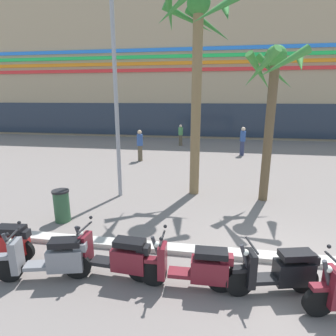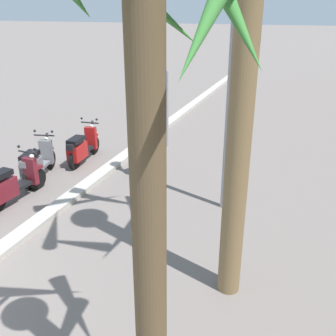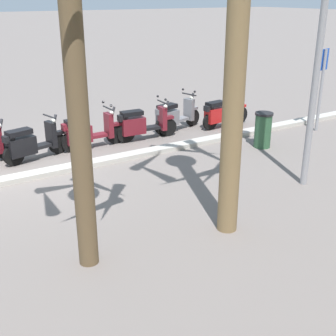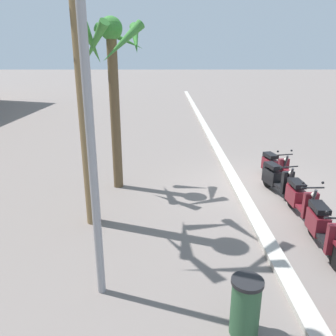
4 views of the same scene
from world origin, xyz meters
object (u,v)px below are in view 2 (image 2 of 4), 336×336
Objects in this scene: scooter_grey_mid_front at (37,164)px; scooter_maroon_second_in_line at (11,184)px; palm_tree_mid_walkway at (143,61)px; crossing_sign at (166,100)px; litter_bin at (145,159)px; scooter_red_last_in_row at (82,148)px; street_lamp at (235,8)px.

scooter_grey_mid_front is 0.99× the size of scooter_maroon_second_in_line.
crossing_sign is at bearing -160.54° from palm_tree_mid_walkway.
litter_bin is (-1.20, 2.50, 0.02)m from scooter_grey_mid_front.
litter_bin is (2.46, 0.30, -1.02)m from crossing_sign.
scooter_red_last_in_row is 0.99× the size of scooter_maroon_second_in_line.
palm_tree_mid_walkway is (6.39, 4.82, 3.40)m from scooter_red_last_in_row.
scooter_grey_mid_front is at bearing -64.31° from litter_bin.
scooter_maroon_second_in_line is 6.08m from street_lamp.
scooter_red_last_in_row is 0.36× the size of palm_tree_mid_walkway.
street_lamp is (-1.48, 4.59, 3.70)m from scooter_maroon_second_in_line.
scooter_red_last_in_row is 3.01m from crossing_sign.
crossing_sign is 9.39m from palm_tree_mid_walkway.
scooter_maroon_second_in_line is 0.77× the size of crossing_sign.
scooter_maroon_second_in_line is 1.94× the size of litter_bin.
scooter_maroon_second_in_line is 7.04m from palm_tree_mid_walkway.
litter_bin is 4.47m from street_lamp.
street_lamp is at bearing 67.70° from litter_bin.
crossing_sign reaches higher than scooter_red_last_in_row.
crossing_sign is at bearing 149.00° from scooter_grey_mid_front.
crossing_sign is 0.35× the size of street_lamp.
scooter_grey_mid_front and scooter_maroon_second_in_line have the same top height.
street_lamp reaches higher than scooter_grey_mid_front.
scooter_red_last_in_row is at bearing -143.00° from palm_tree_mid_walkway.
palm_tree_mid_walkway is at bearing 4.18° from street_lamp.
scooter_grey_mid_front is (1.49, -0.41, 0.01)m from scooter_red_last_in_row.
street_lamp reaches higher than scooter_maroon_second_in_line.
palm_tree_mid_walkway reaches higher than litter_bin.
scooter_maroon_second_in_line reaches higher than litter_bin.
palm_tree_mid_walkway is at bearing 53.60° from scooter_maroon_second_in_line.
scooter_maroon_second_in_line is at bearing -21.59° from crossing_sign.
scooter_maroon_second_in_line is at bearing -126.40° from palm_tree_mid_walkway.
litter_bin is at bearing 137.46° from scooter_maroon_second_in_line.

